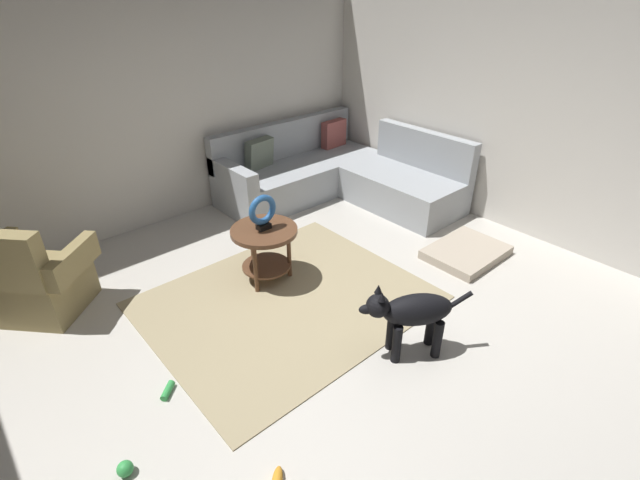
# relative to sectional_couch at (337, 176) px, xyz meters

# --- Properties ---
(ground_plane) EXTENTS (6.00, 6.00, 0.10)m
(ground_plane) POSITION_rel_sectional_couch_xyz_m (-1.99, -2.02, -0.34)
(ground_plane) COLOR beige
(wall_back) EXTENTS (6.00, 0.12, 2.70)m
(wall_back) POSITION_rel_sectional_couch_xyz_m (-1.99, 0.92, 1.06)
(wall_back) COLOR silver
(wall_back) RESTS_ON ground_plane
(wall_right) EXTENTS (0.12, 6.00, 2.70)m
(wall_right) POSITION_rel_sectional_couch_xyz_m (0.95, -2.02, 1.06)
(wall_right) COLOR silver
(wall_right) RESTS_ON ground_plane
(area_rug) EXTENTS (2.30, 1.90, 0.01)m
(area_rug) POSITION_rel_sectional_couch_xyz_m (-1.84, -1.32, -0.28)
(area_rug) COLOR tan
(area_rug) RESTS_ON ground_plane
(sectional_couch) EXTENTS (2.20, 2.25, 0.88)m
(sectional_couch) POSITION_rel_sectional_couch_xyz_m (0.00, 0.00, 0.00)
(sectional_couch) COLOR #9EA3A8
(sectional_couch) RESTS_ON ground_plane
(armchair) EXTENTS (0.98, 0.99, 0.88)m
(armchair) POSITION_rel_sectional_couch_xyz_m (-3.46, -0.09, 0.03)
(armchair) COLOR olive
(armchair) RESTS_ON ground_plane
(side_table) EXTENTS (0.60, 0.60, 0.54)m
(side_table) POSITION_rel_sectional_couch_xyz_m (-1.77, -0.93, 0.13)
(side_table) COLOR brown
(side_table) RESTS_ON ground_plane
(torus_sculpture) EXTENTS (0.28, 0.08, 0.33)m
(torus_sculpture) POSITION_rel_sectional_couch_xyz_m (-1.77, -0.93, 0.42)
(torus_sculpture) COLOR black
(torus_sculpture) RESTS_ON side_table
(dog_bed_mat) EXTENTS (0.80, 0.60, 0.09)m
(dog_bed_mat) POSITION_rel_sectional_couch_xyz_m (-0.01, -1.94, -0.24)
(dog_bed_mat) COLOR #B2A38E
(dog_bed_mat) RESTS_ON ground_plane
(dog) EXTENTS (0.75, 0.50, 0.63)m
(dog) POSITION_rel_sectional_couch_xyz_m (-1.54, -2.42, 0.09)
(dog) COLOR black
(dog) RESTS_ON ground_plane
(dog_toy_ball) EXTENTS (0.09, 0.09, 0.09)m
(dog_toy_ball) POSITION_rel_sectional_couch_xyz_m (-3.52, -1.99, -0.24)
(dog_toy_ball) COLOR green
(dog_toy_ball) RESTS_ON ground_plane
(dog_toy_rope) EXTENTS (0.14, 0.14, 0.05)m
(dog_toy_rope) POSITION_rel_sectional_couch_xyz_m (-3.08, -1.59, -0.26)
(dog_toy_rope) COLOR green
(dog_toy_rope) RESTS_ON ground_plane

